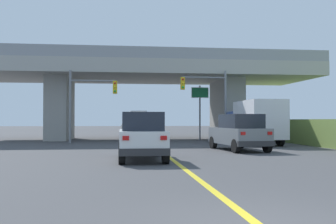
{
  "coord_description": "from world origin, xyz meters",
  "views": [
    {
      "loc": [
        -2.21,
        -6.05,
        1.69
      ],
      "look_at": [
        0.26,
        14.57,
        2.12
      ],
      "focal_mm": 42.56,
      "sensor_mm": 36.0,
      "label": 1
    }
  ],
  "objects_px": {
    "highway_sign": "(200,100)",
    "sedan_oncoming": "(131,127)",
    "traffic_signal_farside": "(87,97)",
    "semi_truck_distant": "(138,121)",
    "suv_crossing": "(239,132)",
    "box_truck": "(256,122)",
    "traffic_signal_nearside": "(210,95)",
    "suv_lead": "(142,136)"
  },
  "relations": [
    {
      "from": "traffic_signal_nearside",
      "to": "highway_sign",
      "type": "height_order",
      "value": "traffic_signal_nearside"
    },
    {
      "from": "traffic_signal_nearside",
      "to": "semi_truck_distant",
      "type": "distance_m",
      "value": 28.48
    },
    {
      "from": "sedan_oncoming",
      "to": "traffic_signal_farside",
      "type": "relative_size",
      "value": 0.84
    },
    {
      "from": "suv_crossing",
      "to": "traffic_signal_farside",
      "type": "xyz_separation_m",
      "value": [
        -9.06,
        8.37,
        2.4
      ]
    },
    {
      "from": "semi_truck_distant",
      "to": "suv_crossing",
      "type": "bearing_deg",
      "value": -83.63
    },
    {
      "from": "traffic_signal_farside",
      "to": "semi_truck_distant",
      "type": "height_order",
      "value": "traffic_signal_farside"
    },
    {
      "from": "suv_lead",
      "to": "suv_crossing",
      "type": "bearing_deg",
      "value": 39.12
    },
    {
      "from": "suv_crossing",
      "to": "traffic_signal_farside",
      "type": "height_order",
      "value": "traffic_signal_farside"
    },
    {
      "from": "highway_sign",
      "to": "sedan_oncoming",
      "type": "bearing_deg",
      "value": 131.13
    },
    {
      "from": "traffic_signal_farside",
      "to": "semi_truck_distant",
      "type": "bearing_deg",
      "value": 80.02
    },
    {
      "from": "suv_crossing",
      "to": "box_truck",
      "type": "xyz_separation_m",
      "value": [
        2.82,
        5.36,
        0.58
      ]
    },
    {
      "from": "highway_sign",
      "to": "semi_truck_distant",
      "type": "distance_m",
      "value": 24.89
    },
    {
      "from": "suv_lead",
      "to": "sedan_oncoming",
      "type": "bearing_deg",
      "value": 89.7
    },
    {
      "from": "sedan_oncoming",
      "to": "semi_truck_distant",
      "type": "bearing_deg",
      "value": 85.26
    },
    {
      "from": "traffic_signal_nearside",
      "to": "semi_truck_distant",
      "type": "height_order",
      "value": "traffic_signal_nearside"
    },
    {
      "from": "box_truck",
      "to": "traffic_signal_farside",
      "type": "relative_size",
      "value": 1.23
    },
    {
      "from": "box_truck",
      "to": "highway_sign",
      "type": "relative_size",
      "value": 1.42
    },
    {
      "from": "semi_truck_distant",
      "to": "highway_sign",
      "type": "bearing_deg",
      "value": -79.97
    },
    {
      "from": "sedan_oncoming",
      "to": "traffic_signal_nearside",
      "type": "distance_m",
      "value": 12.1
    },
    {
      "from": "suv_crossing",
      "to": "traffic_signal_farside",
      "type": "relative_size",
      "value": 0.89
    },
    {
      "from": "traffic_signal_farside",
      "to": "sedan_oncoming",
      "type": "bearing_deg",
      "value": 71.48
    },
    {
      "from": "box_truck",
      "to": "traffic_signal_farside",
      "type": "xyz_separation_m",
      "value": [
        -11.88,
        3.01,
        1.82
      ]
    },
    {
      "from": "box_truck",
      "to": "sedan_oncoming",
      "type": "bearing_deg",
      "value": 121.93
    },
    {
      "from": "suv_lead",
      "to": "box_truck",
      "type": "relative_size",
      "value": 0.68
    },
    {
      "from": "traffic_signal_farside",
      "to": "highway_sign",
      "type": "relative_size",
      "value": 1.15
    },
    {
      "from": "sedan_oncoming",
      "to": "traffic_signal_farside",
      "type": "height_order",
      "value": "traffic_signal_farside"
    },
    {
      "from": "highway_sign",
      "to": "traffic_signal_farside",
      "type": "bearing_deg",
      "value": -157.74
    },
    {
      "from": "sedan_oncoming",
      "to": "semi_truck_distant",
      "type": "distance_m",
      "value": 17.87
    },
    {
      "from": "sedan_oncoming",
      "to": "traffic_signal_farside",
      "type": "xyz_separation_m",
      "value": [
        -3.5,
        -10.44,
        2.4
      ]
    },
    {
      "from": "sedan_oncoming",
      "to": "traffic_signal_farside",
      "type": "bearing_deg",
      "value": -108.52
    },
    {
      "from": "box_truck",
      "to": "sedan_oncoming",
      "type": "relative_size",
      "value": 1.46
    },
    {
      "from": "traffic_signal_nearside",
      "to": "box_truck",
      "type": "bearing_deg",
      "value": -51.55
    },
    {
      "from": "suv_lead",
      "to": "traffic_signal_farside",
      "type": "relative_size",
      "value": 0.84
    },
    {
      "from": "sedan_oncoming",
      "to": "traffic_signal_nearside",
      "type": "height_order",
      "value": "traffic_signal_nearside"
    },
    {
      "from": "traffic_signal_nearside",
      "to": "traffic_signal_farside",
      "type": "xyz_separation_m",
      "value": [
        -9.35,
        -0.17,
        -0.19
      ]
    },
    {
      "from": "box_truck",
      "to": "traffic_signal_farside",
      "type": "height_order",
      "value": "traffic_signal_farside"
    },
    {
      "from": "suv_lead",
      "to": "semi_truck_distant",
      "type": "distance_m",
      "value": 41.27
    },
    {
      "from": "traffic_signal_nearside",
      "to": "highway_sign",
      "type": "xyz_separation_m",
      "value": [
        -0.06,
        3.63,
        -0.2
      ]
    },
    {
      "from": "suv_crossing",
      "to": "traffic_signal_nearside",
      "type": "distance_m",
      "value": 8.93
    },
    {
      "from": "box_truck",
      "to": "traffic_signal_farside",
      "type": "bearing_deg",
      "value": 165.8
    },
    {
      "from": "semi_truck_distant",
      "to": "box_truck",
      "type": "bearing_deg",
      "value": -77.54
    },
    {
      "from": "suv_crossing",
      "to": "semi_truck_distant",
      "type": "height_order",
      "value": "semi_truck_distant"
    }
  ]
}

